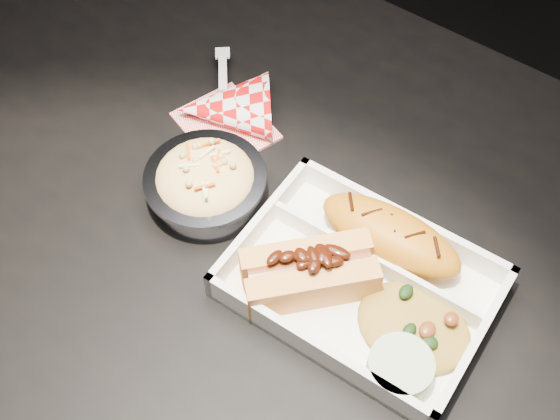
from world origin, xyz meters
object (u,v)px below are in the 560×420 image
object	(u,v)px
dining_table	(307,299)
hotdog	(309,271)
foil_coleslaw_cup	(206,182)
napkin_fork	(224,108)
fried_pastry	(390,235)
food_tray	(361,285)

from	to	relation	value
dining_table	hotdog	distance (m)	0.13
foil_coleslaw_cup	napkin_fork	distance (m)	0.12
dining_table	fried_pastry	bearing A→B (deg)	42.99
fried_pastry	napkin_fork	size ratio (longest dim) A/B	1.00
food_tray	dining_table	bearing A→B (deg)	177.73
fried_pastry	foil_coleslaw_cup	bearing A→B (deg)	-163.48
fried_pastry	hotdog	size ratio (longest dim) A/B	1.15
fried_pastry	hotdog	bearing A→B (deg)	-116.01
food_tray	napkin_fork	size ratio (longest dim) A/B	1.66
food_tray	foil_coleslaw_cup	world-z (taller)	foil_coleslaw_cup
food_tray	napkin_fork	bearing A→B (deg)	156.19
dining_table	fried_pastry	distance (m)	0.15
hotdog	foil_coleslaw_cup	size ratio (longest dim) A/B	1.03
fried_pastry	napkin_fork	distance (m)	0.26
hotdog	napkin_fork	xyz separation A→B (m)	(-0.21, 0.13, -0.02)
dining_table	napkin_fork	bearing A→B (deg)	152.93
dining_table	napkin_fork	size ratio (longest dim) A/B	7.72
fried_pastry	hotdog	distance (m)	0.09
dining_table	hotdog	bearing A→B (deg)	-56.66
food_tray	hotdog	world-z (taller)	hotdog
foil_coleslaw_cup	dining_table	bearing A→B (deg)	0.95
foil_coleslaw_cup	food_tray	bearing A→B (deg)	0.80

